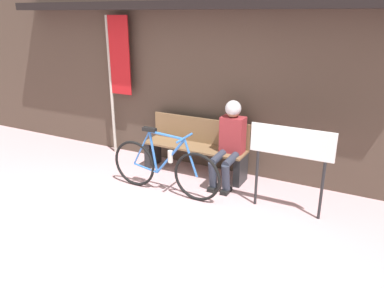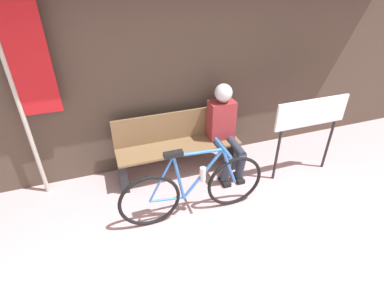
% 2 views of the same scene
% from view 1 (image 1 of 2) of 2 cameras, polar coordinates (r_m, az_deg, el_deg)
% --- Properties ---
extents(ground_plane, '(24.00, 24.00, 0.00)m').
position_cam_1_polar(ground_plane, '(4.47, -14.73, -13.66)').
color(ground_plane, '#C69EA3').
extents(storefront_wall, '(12.00, 0.56, 3.20)m').
position_cam_1_polar(storefront_wall, '(5.89, 0.64, 12.26)').
color(storefront_wall, '#4C3D33').
rests_on(storefront_wall, ground_plane).
extents(park_bench_near, '(1.64, 0.42, 0.86)m').
position_cam_1_polar(park_bench_near, '(5.81, 0.59, -0.64)').
color(park_bench_near, brown).
rests_on(park_bench_near, ground_plane).
extents(bicycle, '(1.69, 0.40, 0.92)m').
position_cam_1_polar(bicycle, '(5.17, -4.25, -3.57)').
color(bicycle, black).
rests_on(bicycle, ground_plane).
extents(person_seated, '(0.34, 0.65, 1.23)m').
position_cam_1_polar(person_seated, '(5.37, 5.80, 0.97)').
color(person_seated, '#2D3342').
rests_on(person_seated, ground_plane).
extents(banner_pole, '(0.45, 0.05, 2.36)m').
position_cam_1_polar(banner_pole, '(6.51, -11.45, 11.33)').
color(banner_pole, '#B7B2A8').
rests_on(banner_pole, ground_plane).
extents(signboard, '(1.01, 0.04, 1.11)m').
position_cam_1_polar(signboard, '(4.65, 14.88, -0.67)').
color(signboard, '#232326').
rests_on(signboard, ground_plane).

